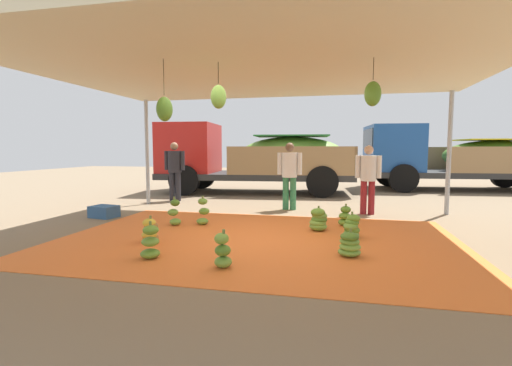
# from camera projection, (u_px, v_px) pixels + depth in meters

# --- Properties ---
(ground_plane) EXTENTS (40.00, 40.00, 0.00)m
(ground_plane) POSITION_uv_depth(u_px,v_px,m) (283.00, 211.00, 9.10)
(ground_plane) COLOR #7F6B51
(tarp_orange) EXTENTS (6.62, 4.52, 0.01)m
(tarp_orange) POSITION_uv_depth(u_px,v_px,m) (257.00, 239.00, 6.18)
(tarp_orange) COLOR orange
(tarp_orange) RESTS_ON ground
(tent_canopy) EXTENTS (8.00, 7.00, 2.90)m
(tent_canopy) POSITION_uv_depth(u_px,v_px,m) (256.00, 67.00, 5.83)
(tent_canopy) COLOR #9EA0A5
(tent_canopy) RESTS_ON ground
(banana_bunch_0) EXTENTS (0.38, 0.40, 0.46)m
(banana_bunch_0) POSITION_uv_depth(u_px,v_px,m) (352.00, 227.00, 6.23)
(banana_bunch_0) COLOR #6B9E38
(banana_bunch_0) RESTS_ON tarp_orange
(banana_bunch_1) EXTENTS (0.35, 0.35, 0.44)m
(banana_bunch_1) POSITION_uv_depth(u_px,v_px,m) (345.00, 217.00, 7.23)
(banana_bunch_1) COLOR #60932D
(banana_bunch_1) RESTS_ON tarp_orange
(banana_bunch_2) EXTENTS (0.36, 0.36, 0.44)m
(banana_bunch_2) POSITION_uv_depth(u_px,v_px,m) (150.00, 231.00, 5.95)
(banana_bunch_2) COLOR #996628
(banana_bunch_2) RESTS_ON tarp_orange
(banana_bunch_3) EXTENTS (0.32, 0.29, 0.57)m
(banana_bunch_3) POSITION_uv_depth(u_px,v_px,m) (174.00, 213.00, 7.29)
(banana_bunch_3) COLOR #6B9E38
(banana_bunch_3) RESTS_ON tarp_orange
(banana_bunch_4) EXTENTS (0.46, 0.46, 0.46)m
(banana_bunch_4) POSITION_uv_depth(u_px,v_px,m) (318.00, 220.00, 6.82)
(banana_bunch_4) COLOR #6B9E38
(banana_bunch_4) RESTS_ON tarp_orange
(banana_bunch_5) EXTENTS (0.32, 0.33, 0.58)m
(banana_bunch_5) POSITION_uv_depth(u_px,v_px,m) (203.00, 213.00, 7.36)
(banana_bunch_5) COLOR #6B9E38
(banana_bunch_5) RESTS_ON tarp_orange
(banana_bunch_6) EXTENTS (0.34, 0.33, 0.52)m
(banana_bunch_6) POSITION_uv_depth(u_px,v_px,m) (150.00, 243.00, 5.09)
(banana_bunch_6) COLOR #60932D
(banana_bunch_6) RESTS_ON tarp_orange
(banana_bunch_7) EXTENTS (0.30, 0.30, 0.49)m
(banana_bunch_7) POSITION_uv_depth(u_px,v_px,m) (223.00, 252.00, 4.69)
(banana_bunch_7) COLOR #6B9E38
(banana_bunch_7) RESTS_ON tarp_orange
(banana_bunch_8) EXTENTS (0.44, 0.44, 0.40)m
(banana_bunch_8) POSITION_uv_depth(u_px,v_px,m) (350.00, 245.00, 5.19)
(banana_bunch_8) COLOR #6B9E38
(banana_bunch_8) RESTS_ON tarp_orange
(cargo_truck_main) EXTENTS (6.74, 2.93, 2.40)m
(cargo_truck_main) POSITION_uv_depth(u_px,v_px,m) (251.00, 157.00, 12.78)
(cargo_truck_main) COLOR #2D2D2D
(cargo_truck_main) RESTS_ON ground
(cargo_truck_far) EXTENTS (6.72, 3.08, 2.40)m
(cargo_truck_far) POSITION_uv_depth(u_px,v_px,m) (451.00, 157.00, 13.64)
(cargo_truck_far) COLOR #2D2D2D
(cargo_truck_far) RESTS_ON ground
(worker_0) EXTENTS (0.59, 0.36, 1.60)m
(worker_0) POSITION_uv_depth(u_px,v_px,m) (368.00, 174.00, 8.52)
(worker_0) COLOR maroon
(worker_0) RESTS_ON ground
(worker_1) EXTENTS (0.63, 0.38, 1.71)m
(worker_1) POSITION_uv_depth(u_px,v_px,m) (175.00, 167.00, 10.74)
(worker_1) COLOR #26262D
(worker_1) RESTS_ON ground
(worker_2) EXTENTS (0.61, 0.37, 1.68)m
(worker_2) POSITION_uv_depth(u_px,v_px,m) (290.00, 171.00, 9.16)
(worker_2) COLOR #337A4C
(worker_2) RESTS_ON ground
(crate_0) EXTENTS (0.62, 0.52, 0.26)m
(crate_0) POSITION_uv_depth(u_px,v_px,m) (104.00, 212.00, 8.19)
(crate_0) COLOR #335B8E
(crate_0) RESTS_ON ground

